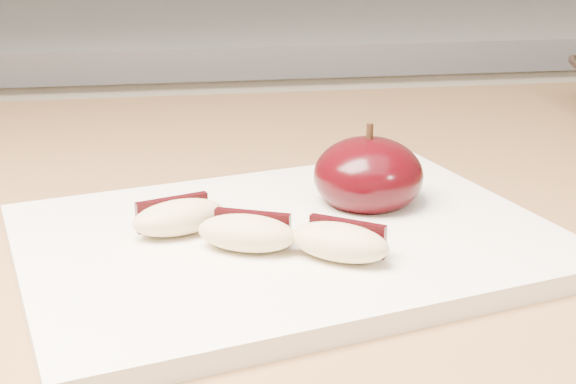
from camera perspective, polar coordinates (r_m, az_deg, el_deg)
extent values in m
cube|color=silver|center=(1.42, -3.33, -7.55)|extent=(2.40, 0.60, 0.90)
cube|color=slate|center=(1.28, -3.74, 11.57)|extent=(2.40, 0.62, 0.04)
cube|color=olive|center=(0.61, 2.50, -1.13)|extent=(1.64, 0.64, 0.04)
cube|color=white|center=(0.48, 0.00, -3.49)|extent=(0.36, 0.30, 0.01)
ellipsoid|color=black|center=(0.53, 5.73, 1.18)|extent=(0.08, 0.08, 0.05)
cylinder|color=black|center=(0.52, 5.84, 4.29)|extent=(0.00, 0.00, 0.01)
ellipsoid|color=#D7BC88|center=(0.48, -7.74, -1.80)|extent=(0.06, 0.04, 0.02)
cube|color=black|center=(0.49, -8.23, -1.44)|extent=(0.04, 0.02, 0.02)
ellipsoid|color=#D7BC88|center=(0.45, -2.96, -2.94)|extent=(0.06, 0.05, 0.02)
cube|color=black|center=(0.46, -2.53, -2.49)|extent=(0.04, 0.02, 0.02)
ellipsoid|color=#D7BC88|center=(0.44, 3.68, -3.58)|extent=(0.06, 0.05, 0.02)
cube|color=black|center=(0.45, 4.25, -3.14)|extent=(0.04, 0.03, 0.02)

